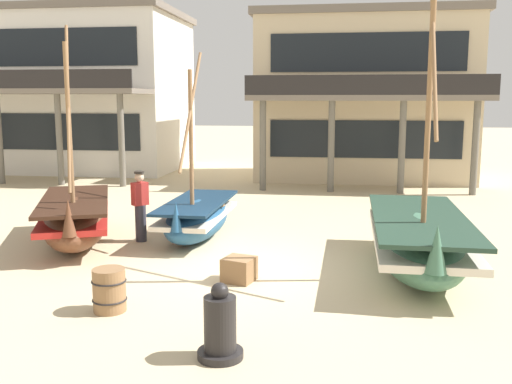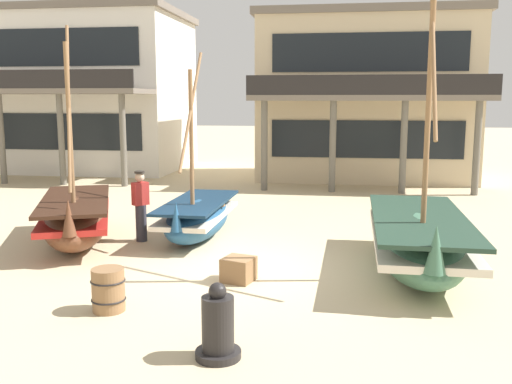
{
  "view_description": "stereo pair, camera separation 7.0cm",
  "coord_description": "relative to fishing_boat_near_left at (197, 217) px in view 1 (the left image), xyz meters",
  "views": [
    {
      "loc": [
        1.73,
        -10.96,
        3.37
      ],
      "look_at": [
        0.0,
        1.0,
        1.4
      ],
      "focal_mm": 40.34,
      "sensor_mm": 36.0,
      "label": 1
    },
    {
      "loc": [
        1.8,
        -10.95,
        3.37
      ],
      "look_at": [
        0.0,
        1.0,
        1.4
      ],
      "focal_mm": 40.34,
      "sensor_mm": 36.0,
      "label": 2
    }
  ],
  "objects": [
    {
      "name": "fishing_boat_near_left",
      "position": [
        0.0,
        0.0,
        0.0
      ],
      "size": [
        1.37,
        3.66,
        4.47
      ],
      "color": "#23517A",
      "rests_on": "ground"
    },
    {
      "name": "wooden_barrel",
      "position": [
        -0.2,
        -4.98,
        -0.17
      ],
      "size": [
        0.56,
        0.56,
        0.7
      ],
      "color": "olive",
      "rests_on": "ground"
    },
    {
      "name": "fishing_boat_centre_large",
      "position": [
        4.97,
        -1.99,
        0.1
      ],
      "size": [
        1.87,
        5.04,
        6.75
      ],
      "color": "#427056",
      "rests_on": "ground"
    },
    {
      "name": "fishing_boat_far_right",
      "position": [
        -2.67,
        -0.98,
        0.08
      ],
      "size": [
        2.93,
        4.41,
        5.01
      ],
      "color": "brown",
      "rests_on": "ground"
    },
    {
      "name": "harbor_building_annex",
      "position": [
        -8.69,
        13.26,
        3.19
      ],
      "size": [
        9.21,
        9.41,
        7.41
      ],
      "color": "white",
      "rests_on": "ground"
    },
    {
      "name": "capstan_winch",
      "position": [
        1.89,
        -6.37,
        -0.11
      ],
      "size": [
        0.61,
        0.61,
        1.03
      ],
      "color": "black",
      "rests_on": "ground"
    },
    {
      "name": "fisherman_by_hull",
      "position": [
        -1.26,
        -0.5,
        0.31
      ],
      "size": [
        0.4,
        0.41,
        1.68
      ],
      "color": "#33333D",
      "rests_on": "ground"
    },
    {
      "name": "ground_plane",
      "position": [
        1.64,
        -2.38,
        -0.52
      ],
      "size": [
        120.0,
        120.0,
        0.0
      ],
      "primitive_type": "plane",
      "color": "#CCB78E"
    },
    {
      "name": "cargo_crate",
      "position": [
        1.59,
        -3.17,
        -0.3
      ],
      "size": [
        0.66,
        0.66,
        0.45
      ],
      "primitive_type": "cube",
      "rotation": [
        0.0,
        0.0,
        1.3
      ],
      "color": "olive",
      "rests_on": "ground"
    },
    {
      "name": "harbor_building_main",
      "position": [
        4.34,
        11.78,
        2.93
      ],
      "size": [
        9.09,
        7.15,
        6.89
      ],
      "color": "beige",
      "rests_on": "ground"
    }
  ]
}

